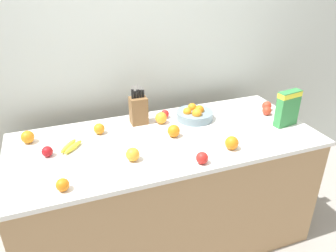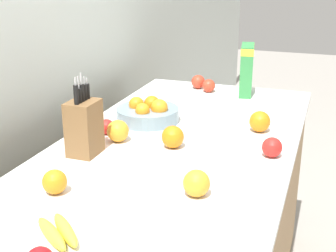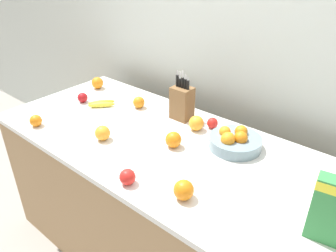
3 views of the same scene
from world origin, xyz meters
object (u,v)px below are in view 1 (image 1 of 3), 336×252
(orange_by_cereal, at_px, (99,129))
(banana_bunch, at_px, (71,146))
(orange_back_center, at_px, (161,118))
(apple_leftmost, at_px, (165,114))
(orange_mid_right, at_px, (232,143))
(fruit_bowl, at_px, (195,114))
(orange_front_right, at_px, (133,154))
(apple_rear, at_px, (202,158))
(orange_mid_left, at_px, (63,185))
(apple_rightmost, at_px, (267,111))
(orange_front_left, at_px, (174,131))
(knife_block, at_px, (139,110))
(apple_by_knife_block, at_px, (267,106))
(apple_middle, at_px, (47,152))
(cereal_box, at_px, (288,107))
(orange_front_center, at_px, (28,137))

(orange_by_cereal, bearing_deg, banana_bunch, -145.71)
(orange_back_center, bearing_deg, apple_leftmost, 53.54)
(orange_back_center, bearing_deg, orange_mid_right, -59.44)
(fruit_bowl, distance_m, banana_bunch, 0.94)
(apple_leftmost, xyz_separation_m, orange_mid_right, (0.24, -0.59, 0.01))
(banana_bunch, distance_m, orange_front_right, 0.43)
(apple_rear, xyz_separation_m, orange_mid_left, (-0.80, 0.02, -0.00))
(apple_rightmost, distance_m, orange_by_cereal, 1.29)
(orange_front_left, height_order, orange_by_cereal, orange_front_left)
(apple_rear, xyz_separation_m, orange_front_left, (-0.04, 0.37, 0.01))
(knife_block, distance_m, apple_rear, 0.69)
(fruit_bowl, bearing_deg, orange_back_center, 175.38)
(banana_bunch, distance_m, orange_mid_right, 1.03)
(apple_by_knife_block, height_order, orange_mid_left, apple_by_knife_block)
(apple_leftmost, bearing_deg, orange_by_cereal, -170.85)
(knife_block, xyz_separation_m, apple_middle, (-0.66, -0.25, -0.07))
(orange_front_left, bearing_deg, cereal_box, -8.21)
(banana_bunch, distance_m, orange_front_center, 0.31)
(apple_middle, bearing_deg, apple_by_knife_block, 3.84)
(cereal_box, height_order, orange_mid_right, cereal_box)
(fruit_bowl, relative_size, orange_by_cereal, 3.59)
(fruit_bowl, xyz_separation_m, orange_mid_left, (-1.01, -0.55, -0.00))
(orange_by_cereal, xyz_separation_m, orange_front_right, (0.13, -0.41, 0.00))
(orange_by_cereal, bearing_deg, apple_middle, -152.31)
(banana_bunch, bearing_deg, fruit_bowl, 7.63)
(knife_block, xyz_separation_m, orange_front_right, (-0.18, -0.48, -0.06))
(apple_leftmost, bearing_deg, orange_front_left, -98.52)
(apple_rightmost, distance_m, orange_front_left, 0.81)
(banana_bunch, height_order, apple_rear, apple_rear)
(fruit_bowl, bearing_deg, apple_leftmost, 153.90)
(apple_middle, bearing_deg, orange_front_right, -25.54)
(apple_middle, bearing_deg, fruit_bowl, 8.83)
(apple_rightmost, xyz_separation_m, orange_front_left, (-0.81, -0.08, 0.01))
(orange_mid_left, bearing_deg, orange_front_right, 19.91)
(apple_leftmost, bearing_deg, fruit_bowl, -26.10)
(orange_back_center, bearing_deg, apple_rightmost, -10.29)
(orange_front_center, height_order, orange_mid_right, orange_mid_right)
(apple_by_knife_block, bearing_deg, apple_rear, -147.94)
(orange_back_center, height_order, orange_by_cereal, orange_back_center)
(apple_rightmost, bearing_deg, orange_by_cereal, 173.51)
(apple_leftmost, height_order, apple_rightmost, apple_rightmost)
(apple_by_knife_block, xyz_separation_m, orange_front_right, (-1.20, -0.34, 0.00))
(cereal_box, height_order, apple_leftmost, cereal_box)
(knife_block, distance_m, orange_front_left, 0.34)
(apple_middle, bearing_deg, orange_back_center, 13.09)
(orange_mid_left, relative_size, orange_front_left, 0.82)
(knife_block, distance_m, orange_front_center, 0.77)
(orange_mid_left, xyz_separation_m, orange_front_center, (-0.17, 0.60, 0.01))
(apple_middle, distance_m, orange_mid_left, 0.39)
(orange_front_center, bearing_deg, orange_front_right, -37.22)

